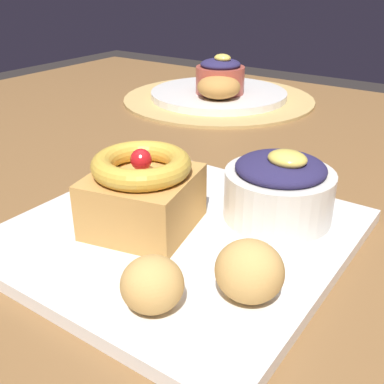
% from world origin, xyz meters
% --- Properties ---
extents(dining_table, '(1.38, 1.07, 0.73)m').
position_xyz_m(dining_table, '(0.00, 0.00, 0.65)').
color(dining_table, brown).
rests_on(dining_table, ground_plane).
extents(woven_placemat, '(0.35, 0.35, 0.00)m').
position_xyz_m(woven_placemat, '(-0.22, 0.31, 0.73)').
color(woven_placemat, tan).
rests_on(woven_placemat, dining_table).
extents(front_plate, '(0.28, 0.28, 0.01)m').
position_xyz_m(front_plate, '(0.01, -0.12, 0.74)').
color(front_plate, white).
rests_on(front_plate, dining_table).
extents(cake_slice, '(0.10, 0.11, 0.07)m').
position_xyz_m(cake_slice, '(-0.01, -0.14, 0.78)').
color(cake_slice, '#C68E47').
rests_on(cake_slice, front_plate).
extents(berry_ramekin, '(0.10, 0.10, 0.07)m').
position_xyz_m(berry_ramekin, '(0.08, -0.06, 0.77)').
color(berry_ramekin, silver).
rests_on(berry_ramekin, front_plate).
extents(fritter_front, '(0.05, 0.05, 0.04)m').
position_xyz_m(fritter_front, '(0.11, -0.17, 0.76)').
color(fritter_front, tan).
rests_on(fritter_front, front_plate).
extents(fritter_middle, '(0.04, 0.04, 0.04)m').
position_xyz_m(fritter_middle, '(0.06, -0.22, 0.76)').
color(fritter_middle, tan).
rests_on(fritter_middle, front_plate).
extents(back_plate, '(0.25, 0.25, 0.01)m').
position_xyz_m(back_plate, '(-0.22, 0.31, 0.74)').
color(back_plate, white).
rests_on(back_plate, woven_placemat).
extents(back_ramekin, '(0.09, 0.09, 0.07)m').
position_xyz_m(back_ramekin, '(-0.21, 0.30, 0.78)').
color(back_ramekin, '#B24C3D').
rests_on(back_ramekin, back_plate).
extents(back_pastry, '(0.07, 0.07, 0.04)m').
position_xyz_m(back_pastry, '(-0.19, 0.26, 0.77)').
color(back_pastry, '#B77F3D').
rests_on(back_pastry, back_plate).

